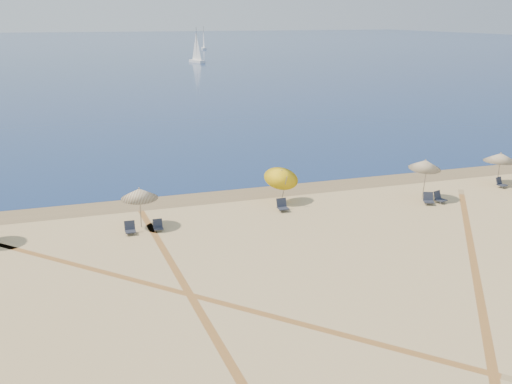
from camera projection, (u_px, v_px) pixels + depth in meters
ocean at (89, 46)px, 219.91m from camera, size 500.00×500.00×0.00m
wet_sand at (237, 194)px, 37.36m from camera, size 500.00×500.00×0.00m
umbrella_2 at (139, 193)px, 30.97m from camera, size 2.00×2.02×2.26m
umbrella_3 at (282, 175)px, 35.10m from camera, size 2.11×2.14×2.51m
umbrella_4 at (425, 164)px, 35.64m from camera, size 1.99×2.03×2.64m
umbrella_5 at (501, 157)px, 38.97m from camera, size 2.21×2.21×2.25m
chair_3 at (130, 228)px, 30.49m from camera, size 0.55×0.65×0.67m
chair_4 at (158, 226)px, 30.94m from camera, size 0.51×0.60×0.61m
chair_5 at (282, 206)px, 34.07m from camera, size 0.60×0.70×0.72m
chair_6 at (428, 199)px, 35.31m from camera, size 0.82×0.87×0.71m
chair_7 at (439, 198)px, 35.59m from camera, size 0.78×0.84×0.71m
chair_8 at (501, 183)px, 38.75m from camera, size 0.73×0.79×0.67m
sailboat_1 at (204, 42)px, 197.54m from camera, size 1.87×5.19×7.56m
sailboat_2 at (197, 52)px, 140.87m from camera, size 2.99×5.84×8.43m
tire_tracks at (283, 293)px, 24.04m from camera, size 53.01×43.90×0.00m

